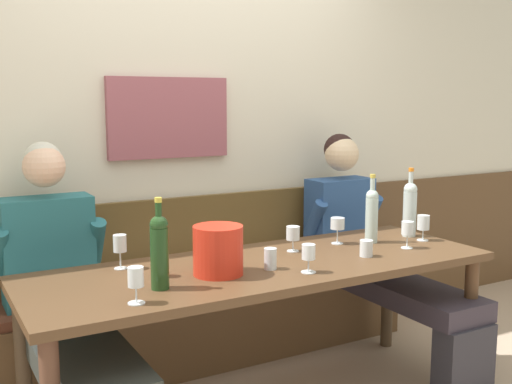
% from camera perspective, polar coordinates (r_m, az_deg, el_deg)
% --- Properties ---
extents(room_wall_back, '(6.80, 0.12, 2.80)m').
position_cam_1_polar(room_wall_back, '(3.68, -6.69, 6.87)').
color(room_wall_back, beige).
rests_on(room_wall_back, ground).
extents(wood_wainscot_panel, '(6.80, 0.03, 0.92)m').
position_cam_1_polar(wood_wainscot_panel, '(3.78, -6.10, -7.54)').
color(wood_wainscot_panel, brown).
rests_on(wood_wainscot_panel, ground).
extents(wall_bench, '(2.55, 0.42, 0.94)m').
position_cam_1_polar(wall_bench, '(3.65, -4.72, -11.07)').
color(wall_bench, brown).
rests_on(wall_bench, ground).
extents(dining_table, '(2.25, 0.77, 0.74)m').
position_cam_1_polar(dining_table, '(2.95, 0.79, -8.14)').
color(dining_table, '#4F3520').
rests_on(dining_table, ground).
extents(person_center_right_seat, '(0.54, 1.23, 1.30)m').
position_cam_1_polar(person_center_right_seat, '(2.96, -17.32, -9.15)').
color(person_center_right_seat, '#272C33').
rests_on(person_center_right_seat, ground).
extents(person_right_seat, '(0.52, 1.24, 1.29)m').
position_cam_1_polar(person_right_seat, '(3.76, 10.76, -5.00)').
color(person_right_seat, '#2C2A32').
rests_on(person_right_seat, ground).
extents(ice_bucket, '(0.22, 0.22, 0.22)m').
position_cam_1_polar(ice_bucket, '(2.73, -3.53, -5.40)').
color(ice_bucket, red).
rests_on(ice_bucket, dining_table).
extents(wine_bottle_amber_mid, '(0.08, 0.08, 0.39)m').
position_cam_1_polar(wine_bottle_amber_mid, '(3.58, 14.06, -1.37)').
color(wine_bottle_amber_mid, silver).
rests_on(wine_bottle_amber_mid, dining_table).
extents(wine_bottle_clear_water, '(0.07, 0.07, 0.37)m').
position_cam_1_polar(wine_bottle_clear_water, '(3.38, 10.67, -1.97)').
color(wine_bottle_clear_water, '#AEC4BA').
rests_on(wine_bottle_clear_water, dining_table).
extents(wine_bottle_green_tall, '(0.08, 0.08, 0.38)m').
position_cam_1_polar(wine_bottle_green_tall, '(2.54, -8.94, -5.27)').
color(wine_bottle_green_tall, '#1E3C19').
rests_on(wine_bottle_green_tall, dining_table).
extents(wine_glass_mid_left, '(0.08, 0.08, 0.14)m').
position_cam_1_polar(wine_glass_mid_left, '(3.33, 7.56, -2.98)').
color(wine_glass_mid_left, silver).
rests_on(wine_glass_mid_left, dining_table).
extents(wine_glass_right_end, '(0.06, 0.06, 0.16)m').
position_cam_1_polar(wine_glass_right_end, '(2.88, -12.50, -4.78)').
color(wine_glass_right_end, silver).
rests_on(wine_glass_right_end, dining_table).
extents(wine_glass_by_bottle, '(0.07, 0.07, 0.13)m').
position_cam_1_polar(wine_glass_by_bottle, '(2.77, 4.89, -5.73)').
color(wine_glass_by_bottle, silver).
rests_on(wine_glass_by_bottle, dining_table).
extents(wine_glass_center_front, '(0.07, 0.07, 0.14)m').
position_cam_1_polar(wine_glass_center_front, '(3.50, 15.24, -2.81)').
color(wine_glass_center_front, silver).
rests_on(wine_glass_center_front, dining_table).
extents(wine_glass_near_bucket, '(0.07, 0.07, 0.14)m').
position_cam_1_polar(wine_glass_near_bucket, '(2.39, -11.08, -7.86)').
color(wine_glass_near_bucket, silver).
rests_on(wine_glass_near_bucket, dining_table).
extents(wine_glass_left_end, '(0.06, 0.06, 0.14)m').
position_cam_1_polar(wine_glass_left_end, '(3.30, 13.85, -3.40)').
color(wine_glass_left_end, silver).
rests_on(wine_glass_left_end, dining_table).
extents(wine_glass_center_rear, '(0.07, 0.07, 0.13)m').
position_cam_1_polar(wine_glass_center_rear, '(3.14, 3.44, -3.95)').
color(wine_glass_center_rear, silver).
rests_on(wine_glass_center_rear, dining_table).
extents(water_tumbler_left, '(0.06, 0.06, 0.08)m').
position_cam_1_polar(water_tumbler_left, '(3.10, 10.18, -5.16)').
color(water_tumbler_left, silver).
rests_on(water_tumbler_left, dining_table).
extents(water_tumbler_right, '(0.06, 0.06, 0.09)m').
position_cam_1_polar(water_tumbler_right, '(2.74, -8.78, -6.83)').
color(water_tumbler_right, silver).
rests_on(water_tumbler_right, dining_table).
extents(water_tumbler_center, '(0.06, 0.06, 0.10)m').
position_cam_1_polar(water_tumbler_center, '(2.83, 1.34, -6.19)').
color(water_tumbler_center, silver).
rests_on(water_tumbler_center, dining_table).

